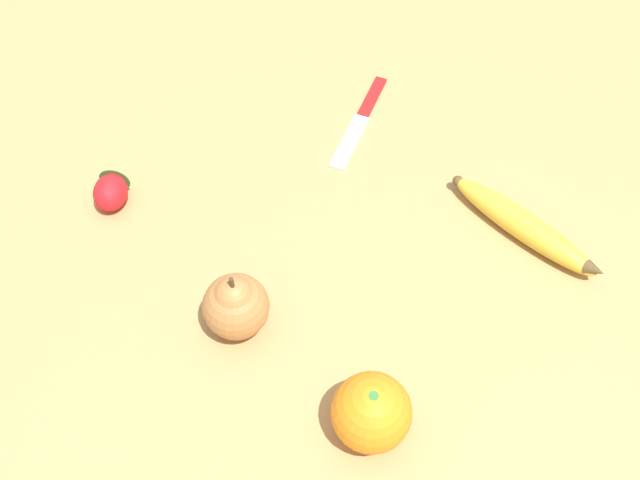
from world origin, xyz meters
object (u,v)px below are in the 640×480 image
(banana, at_px, (525,226))
(paring_knife, at_px, (362,117))
(orange, at_px, (371,412))
(strawberry, at_px, (112,190))
(pear, at_px, (236,305))

(banana, bearing_deg, paring_knife, 178.23)
(orange, relative_size, strawberry, 1.17)
(banana, distance_m, strawberry, 0.52)
(banana, height_order, strawberry, strawberry)
(orange, xyz_separation_m, strawberry, (0.10, -0.43, -0.02))
(strawberry, relative_size, paring_knife, 0.44)
(banana, distance_m, pear, 0.37)
(paring_knife, bearing_deg, strawberry, 45.99)
(pear, bearing_deg, orange, 106.54)
(strawberry, distance_m, paring_knife, 0.35)
(pear, height_order, paring_knife, pear)
(paring_knife, bearing_deg, pear, 86.77)
(banana, distance_m, orange, 0.32)
(orange, xyz_separation_m, paring_knife, (-0.25, -0.38, -0.04))
(pear, height_order, strawberry, pear)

